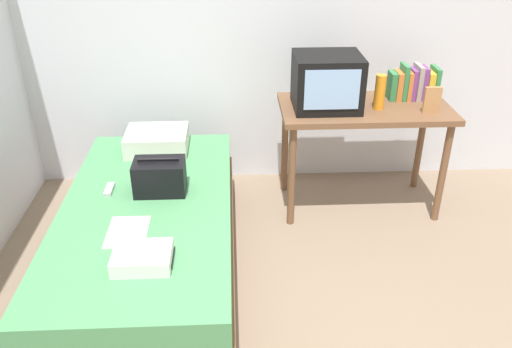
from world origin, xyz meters
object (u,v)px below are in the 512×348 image
object	(u,v)px
desk	(364,120)
magazine	(128,232)
bed	(150,240)
picture_frame	(432,100)
handbag	(160,177)
remote_dark	(169,258)
folded_towel	(142,258)
water_bottle	(380,92)
pillow	(157,140)
tv	(327,82)
book_row	(413,84)
remote_silver	(109,189)

from	to	relation	value
desk	magazine	world-z (taller)	desk
bed	picture_frame	xyz separation A→B (m)	(1.82, 0.60, 0.63)
handbag	remote_dark	world-z (taller)	handbag
bed	magazine	xyz separation A→B (m)	(-0.06, -0.28, 0.25)
remote_dark	folded_towel	world-z (taller)	folded_towel
bed	water_bottle	xyz separation A→B (m)	(1.49, 0.69, 0.66)
bed	pillow	bearing A→B (deg)	91.07
bed	desk	bearing A→B (deg)	27.72
bed	tv	size ratio (longest dim) A/B	4.55
pillow	handbag	xyz separation A→B (m)	(0.09, -0.59, 0.03)
water_bottle	book_row	bearing A→B (deg)	32.69
bed	book_row	size ratio (longest dim) A/B	5.98
picture_frame	handbag	world-z (taller)	picture_frame
tv	handbag	size ratio (longest dim) A/B	1.47
bed	picture_frame	bearing A→B (deg)	18.30
magazine	remote_dark	bearing A→B (deg)	-45.63
handbag	desk	bearing A→B (deg)	23.87
bed	desk	world-z (taller)	desk
remote_silver	tv	bearing A→B (deg)	22.21
pillow	remote_dark	bearing A→B (deg)	-81.06
remote_silver	handbag	bearing A→B (deg)	-3.63
pillow	desk	bearing A→B (deg)	0.42
handbag	pillow	bearing A→B (deg)	98.32
magazine	desk	bearing A→B (deg)	34.67
desk	folded_towel	world-z (taller)	desk
bed	book_row	world-z (taller)	book_row
tv	water_bottle	world-z (taller)	tv
folded_towel	water_bottle	bearing A→B (deg)	40.99
magazine	tv	bearing A→B (deg)	40.08
picture_frame	remote_dark	world-z (taller)	picture_frame
water_bottle	pillow	world-z (taller)	water_bottle
folded_towel	handbag	bearing A→B (deg)	89.16
book_row	remote_dark	world-z (taller)	book_row
pillow	book_row	bearing A→B (deg)	4.43
remote_dark	picture_frame	bearing A→B (deg)	34.53
bed	handbag	bearing A→B (deg)	64.35
magazine	folded_towel	bearing A→B (deg)	-66.68
pillow	water_bottle	bearing A→B (deg)	-1.70
pillow	remote_dark	size ratio (longest dim) A/B	2.68
handbag	book_row	bearing A→B (deg)	23.01
book_row	remote_dark	xyz separation A→B (m)	(-1.60, -1.40, -0.39)
book_row	remote_silver	bearing A→B (deg)	-160.73
picture_frame	handbag	size ratio (longest dim) A/B	0.59
desk	book_row	xyz separation A→B (m)	(0.36, 0.13, 0.21)
remote_dark	remote_silver	bearing A→B (deg)	121.40
folded_towel	picture_frame	bearing A→B (deg)	33.29
pillow	remote_dark	world-z (taller)	pillow
desk	book_row	world-z (taller)	book_row
tv	magazine	bearing A→B (deg)	-139.92
pillow	bed	bearing A→B (deg)	-88.93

